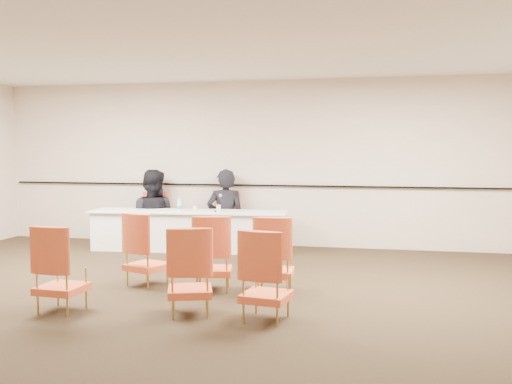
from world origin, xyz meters
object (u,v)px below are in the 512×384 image
panel_table (189,230)px  microphone (218,203)px  aud_chair_back_left (62,268)px  aud_chair_back_mid (190,270)px  panelist_second (152,222)px  coffee_cup (219,208)px  panelist_main (226,221)px  aud_chair_front_left (147,249)px  water_bottle (179,204)px  panelist_second_chair (152,219)px  panelist_main_chair (226,220)px  aud_chair_front_right (274,254)px  aud_chair_back_right (266,275)px  aud_chair_front_mid (213,253)px  drinking_glass (195,209)px

panel_table → microphone: (0.54, -0.02, 0.50)m
aud_chair_back_left → aud_chair_back_mid: (1.40, 0.18, 0.00)m
panelist_second → coffee_cup: 1.56m
panelist_main → aud_chair_front_left: size_ratio=2.01×
panelist_main → panelist_second: 1.39m
coffee_cup → water_bottle: bearing=-175.1°
panelist_second_chair → aud_chair_back_mid: size_ratio=1.00×
panelist_main_chair → coffee_cup: (0.04, -0.62, 0.27)m
panelist_main → aud_chair_front_right: size_ratio=2.01×
panelist_second → panel_table: bearing=149.4°
panel_table → aud_chair_back_right: bearing=-64.6°
aud_chair_back_mid → microphone: bearing=82.5°
aud_chair_front_right → aud_chair_front_mid: bearing=-177.7°
microphone → aud_chair_back_mid: (0.73, -3.67, -0.36)m
panelist_second_chair → aud_chair_front_left: 3.26m
panelist_main_chair → aud_chair_back_mid: (0.75, -4.25, 0.00)m
coffee_cup → panelist_main: bearing=93.7°
panel_table → panelist_second: 0.99m
panel_table → panelist_second: bearing=147.8°
coffee_cup → aud_chair_front_mid: (0.66, -2.60, -0.27)m
panelist_second_chair → aud_chair_front_right: 4.17m
panelist_second → panelist_second_chair: 0.07m
panelist_main_chair → panelist_second: (-1.39, -0.10, -0.07)m
panelist_second_chair → microphone: bearing=-23.0°
aud_chair_back_left → microphone: bearing=83.6°
aud_chair_back_mid → aud_chair_back_right: 0.84m
panelist_main → panelist_second_chair: size_ratio=2.01×
microphone → aud_chair_front_mid: bearing=-75.4°
panelist_second_chair → aud_chair_front_left: size_ratio=1.00×
aud_chair_front_left → aud_chair_back_right: same height
aud_chair_back_right → panelist_main: bearing=119.0°
panelist_main → water_bottle: size_ratio=7.84×
aud_chair_front_right → aud_chair_front_left: bearing=176.4°
panelist_second → drinking_glass: (1.01, -0.53, 0.33)m
panelist_second → aud_chair_back_right: (2.98, -4.19, 0.07)m
panelist_main → microphone: panelist_main is taller
panel_table → coffee_cup: 0.69m
panel_table → aud_chair_back_left: bearing=-96.0°
coffee_cup → aud_chair_front_mid: 2.70m
panel_table → water_bottle: (-0.12, -0.11, 0.46)m
water_bottle → aud_chair_back_right: 4.26m
aud_chair_back_left → aud_chair_back_right: (2.24, 0.14, 0.00)m
water_bottle → aud_chair_back_mid: aud_chair_back_mid is taller
aud_chair_front_mid → aud_chair_back_mid: bearing=-99.4°
microphone → aud_chair_back_right: microphone is taller
panelist_main → panelist_second: size_ratio=0.97×
microphone → aud_chair_front_left: (-0.22, -2.56, -0.36)m
panelist_main_chair → microphone: bearing=-92.3°
panelist_main → coffee_cup: 0.69m
aud_chair_front_right → microphone: bearing=116.0°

